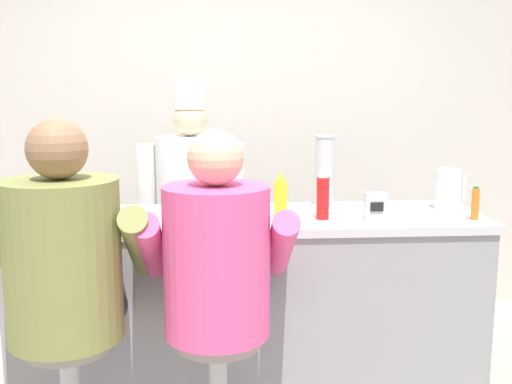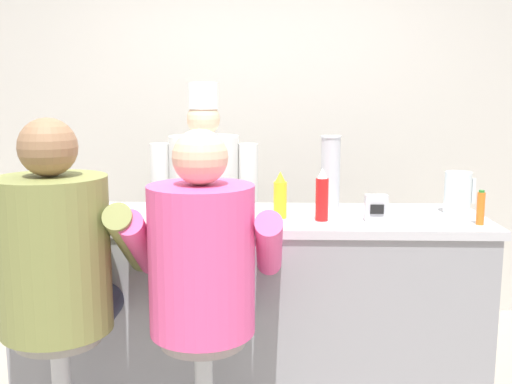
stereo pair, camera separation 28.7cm
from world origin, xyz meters
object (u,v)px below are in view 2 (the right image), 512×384
(ketchup_bottle_red, at_px, (322,196))
(cereal_bowl, at_px, (81,206))
(cook_in_whites_near, at_px, (205,207))
(mustard_bottle_yellow, at_px, (280,196))
(napkin_dispenser_chrome, at_px, (376,208))
(hot_sauce_bottle_orange, at_px, (481,208))
(cup_stack_steel, at_px, (330,171))
(breakfast_plate, at_px, (191,216))
(diner_seated_olive, at_px, (58,262))
(water_pitcher_clear, at_px, (458,193))
(diner_seated_pink, at_px, (203,268))
(coffee_mug_white, at_px, (115,211))

(ketchup_bottle_red, bearing_deg, cereal_bowl, 172.35)
(cereal_bowl, height_order, cook_in_whites_near, cook_in_whites_near)
(mustard_bottle_yellow, relative_size, napkin_dispenser_chrome, 1.80)
(mustard_bottle_yellow, relative_size, hot_sauce_bottle_orange, 1.42)
(ketchup_bottle_red, relative_size, cup_stack_steel, 0.67)
(breakfast_plate, distance_m, diner_seated_olive, 0.68)
(mustard_bottle_yellow, height_order, cereal_bowl, mustard_bottle_yellow)
(ketchup_bottle_red, distance_m, napkin_dispenser_chrome, 0.26)
(ketchup_bottle_red, bearing_deg, hot_sauce_bottle_orange, -5.17)
(hot_sauce_bottle_orange, xyz_separation_m, napkin_dispenser_chrome, (-0.46, 0.06, -0.01))
(water_pitcher_clear, bearing_deg, mustard_bottle_yellow, -171.27)
(cup_stack_steel, xyz_separation_m, diner_seated_pink, (-0.57, -0.80, -0.28))
(breakfast_plate, xyz_separation_m, cereal_bowl, (-0.57, 0.13, 0.02))
(diner_seated_pink, bearing_deg, water_pitcher_clear, 28.92)
(hot_sauce_bottle_orange, height_order, napkin_dispenser_chrome, hot_sauce_bottle_orange)
(mustard_bottle_yellow, distance_m, cup_stack_steel, 0.39)
(ketchup_bottle_red, bearing_deg, cup_stack_steel, 78.31)
(coffee_mug_white, bearing_deg, hot_sauce_bottle_orange, -2.11)
(mustard_bottle_yellow, bearing_deg, hot_sauce_bottle_orange, -7.38)
(ketchup_bottle_red, bearing_deg, breakfast_plate, 177.39)
(cereal_bowl, relative_size, coffee_mug_white, 1.24)
(breakfast_plate, height_order, cup_stack_steel, cup_stack_steel)
(ketchup_bottle_red, bearing_deg, diner_seated_olive, -156.73)
(coffee_mug_white, distance_m, diner_seated_pink, 0.67)
(water_pitcher_clear, distance_m, diner_seated_olive, 1.89)
(coffee_mug_white, xyz_separation_m, napkin_dispenser_chrome, (1.22, -0.00, 0.02))
(diner_seated_olive, bearing_deg, breakfast_plate, 46.76)
(mustard_bottle_yellow, relative_size, diner_seated_pink, 0.15)
(hot_sauce_bottle_orange, height_order, breakfast_plate, hot_sauce_bottle_orange)
(mustard_bottle_yellow, distance_m, breakfast_plate, 0.44)
(diner_seated_pink, bearing_deg, breakfast_plate, 103.05)
(cup_stack_steel, bearing_deg, water_pitcher_clear, -13.45)
(water_pitcher_clear, height_order, cook_in_whites_near, cook_in_whites_near)
(mustard_bottle_yellow, xyz_separation_m, diner_seated_olive, (-0.89, -0.52, -0.18))
(ketchup_bottle_red, height_order, mustard_bottle_yellow, ketchup_bottle_red)
(napkin_dispenser_chrome, relative_size, diner_seated_olive, 0.08)
(cereal_bowl, xyz_separation_m, cup_stack_steel, (1.26, 0.18, 0.16))
(breakfast_plate, distance_m, napkin_dispenser_chrome, 0.87)
(diner_seated_pink, height_order, cook_in_whites_near, cook_in_whites_near)
(mustard_bottle_yellow, relative_size, cereal_bowl, 1.32)
(diner_seated_olive, bearing_deg, hot_sauce_bottle_orange, 12.61)
(breakfast_plate, distance_m, cook_in_whites_near, 0.83)
(hot_sauce_bottle_orange, height_order, water_pitcher_clear, water_pitcher_clear)
(coffee_mug_white, height_order, diner_seated_olive, diner_seated_olive)
(cook_in_whites_near, bearing_deg, mustard_bottle_yellow, -60.36)
(hot_sauce_bottle_orange, bearing_deg, cup_stack_steel, 148.17)
(cup_stack_steel, bearing_deg, mustard_bottle_yellow, -133.07)
(diner_seated_pink, bearing_deg, napkin_dispenser_chrome, 31.51)
(cup_stack_steel, xyz_separation_m, napkin_dispenser_chrome, (0.18, -0.34, -0.12))
(cup_stack_steel, bearing_deg, diner_seated_pink, -125.53)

